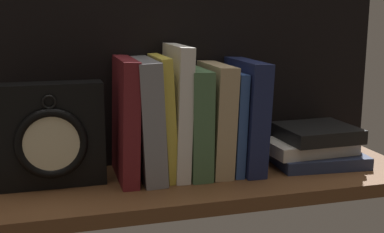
{
  "coord_description": "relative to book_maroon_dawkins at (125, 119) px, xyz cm",
  "views": [
    {
      "loc": [
        -25.25,
        -85.09,
        30.31
      ],
      "look_at": [
        -0.15,
        3.39,
        10.81
      ],
      "focal_mm": 46.99,
      "sensor_mm": 36.0,
      "label": 1
    }
  ],
  "objects": [
    {
      "name": "ground_plane",
      "position": [
        12.67,
        -3.39,
        -12.26
      ],
      "size": [
        84.34,
        25.37,
        2.5
      ],
      "primitive_type": "cube",
      "color": "brown"
    },
    {
      "name": "back_panel",
      "position": [
        12.67,
        8.69,
        9.21
      ],
      "size": [
        84.34,
        1.2,
        40.43
      ],
      "primitive_type": "cube",
      "color": "black",
      "rests_on": "ground_plane"
    },
    {
      "name": "book_maroon_dawkins",
      "position": [
        0.0,
        0.0,
        0.0
      ],
      "size": [
        3.67,
        15.39,
        22.1
      ],
      "primitive_type": "cube",
      "rotation": [
        0.0,
        0.03,
        0.0
      ],
      "color": "maroon",
      "rests_on": "ground_plane"
    },
    {
      "name": "book_gray_chess",
      "position": [
        3.75,
        0.0,
        -0.14
      ],
      "size": [
        4.8,
        15.91,
        21.88
      ],
      "primitive_type": "cube",
      "rotation": [
        0.0,
        -0.04,
        0.0
      ],
      "color": "gray",
      "rests_on": "ground_plane"
    },
    {
      "name": "book_yellow_seinlanguage",
      "position": [
        6.96,
        0.0,
        0.13
      ],
      "size": [
        2.95,
        13.2,
        22.33
      ],
      "primitive_type": "cube",
      "rotation": [
        0.0,
        -0.05,
        0.0
      ],
      "color": "gold",
      "rests_on": "ground_plane"
    },
    {
      "name": "book_white_catcher",
      "position": [
        9.48,
        0.0,
        1.07
      ],
      "size": [
        3.52,
        14.3,
        24.23
      ],
      "primitive_type": "cube",
      "rotation": [
        0.0,
        0.04,
        0.0
      ],
      "color": "silver",
      "rests_on": "ground_plane"
    },
    {
      "name": "book_green_romantic",
      "position": [
        13.0,
        0.0,
        -1.06
      ],
      "size": [
        4.04,
        14.95,
        19.93
      ],
      "primitive_type": "cube",
      "rotation": [
        0.0,
        0.01,
        0.0
      ],
      "color": "#476B44",
      "rests_on": "ground_plane"
    },
    {
      "name": "book_tan_shortstories",
      "position": [
        17.04,
        0.0,
        -0.76
      ],
      "size": [
        4.48,
        14.62,
        20.64
      ],
      "primitive_type": "cube",
      "rotation": [
        0.0,
        0.04,
        0.0
      ],
      "color": "tan",
      "rests_on": "ground_plane"
    },
    {
      "name": "book_blue_modern",
      "position": [
        20.06,
        0.0,
        -1.43
      ],
      "size": [
        2.41,
        14.12,
        19.2
      ],
      "primitive_type": "cube",
      "rotation": [
        0.0,
        0.03,
        0.0
      ],
      "color": "#2D4C8E",
      "rests_on": "ground_plane"
    },
    {
      "name": "book_navy_bierce",
      "position": [
        23.12,
        0.0,
        -0.49
      ],
      "size": [
        4.56,
        16.18,
        21.17
      ],
      "primitive_type": "cube",
      "rotation": [
        0.0,
        0.04,
        0.0
      ],
      "color": "#192147",
      "rests_on": "ground_plane"
    },
    {
      "name": "framed_clock",
      "position": [
        -13.07,
        -0.82,
        -2.01
      ],
      "size": [
        18.2,
        6.26,
        18.2
      ],
      "color": "black",
      "rests_on": "ground_plane"
    },
    {
      "name": "book_stack_side",
      "position": [
        37.7,
        -1.4,
        -7.36
      ],
      "size": [
        19.62,
        14.63,
        7.61
      ],
      "color": "#232D4C",
      "rests_on": "ground_plane"
    }
  ]
}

